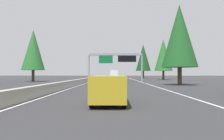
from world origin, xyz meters
TOP-DOWN VIEW (x-y plane):
  - ground_plane at (60.00, 0.00)m, footprint 320.00×320.00m
  - median_barrier at (80.00, 0.30)m, footprint 180.00×0.56m
  - shoulder_stripe_right at (70.00, -11.52)m, footprint 160.00×0.16m
  - shoulder_stripe_median at (70.00, -0.25)m, footprint 160.00×0.16m
  - sign_gantry_overhead at (50.22, -6.03)m, footprint 0.50×12.68m
  - minivan_near_center at (11.07, -5.41)m, footprint 5.00×1.95m
  - sedan_mid_center at (20.59, -5.23)m, footprint 4.40×1.80m
  - box_truck_mid_left at (71.57, -5.48)m, footprint 8.50×2.40m
  - sedan_mid_right at (117.76, -5.35)m, footprint 4.40×1.80m
  - sedan_far_left at (40.44, -5.61)m, footprint 4.40×1.80m
  - conifer_right_near at (34.26, -16.20)m, footprint 5.75×5.75m
  - conifer_right_mid at (66.84, -20.44)m, footprint 5.42×5.42m
  - conifer_right_far at (89.33, -17.12)m, footprint 5.98×5.98m
  - conifer_left_near at (50.64, 13.42)m, footprint 5.37×5.37m

SIDE VIEW (x-z plane):
  - ground_plane at x=60.00m, z-range 0.00..0.00m
  - shoulder_stripe_right at x=70.00m, z-range 0.00..0.01m
  - shoulder_stripe_median at x=70.00m, z-range 0.00..0.01m
  - median_barrier at x=80.00m, z-range 0.00..0.90m
  - sedan_mid_center at x=20.59m, z-range -0.05..1.42m
  - sedan_mid_right at x=117.76m, z-range -0.05..1.42m
  - sedan_far_left at x=40.44m, z-range -0.05..1.42m
  - minivan_near_center at x=11.07m, z-range 0.11..1.80m
  - box_truck_mid_left at x=71.57m, z-range 0.14..3.09m
  - sign_gantry_overhead at x=50.22m, z-range 1.93..8.47m
  - conifer_left_near at x=50.64m, z-range 1.32..13.53m
  - conifer_right_mid at x=66.84m, z-range 1.33..13.65m
  - conifer_right_near at x=34.26m, z-range 1.41..14.48m
  - conifer_right_far at x=89.33m, z-range 1.47..15.05m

